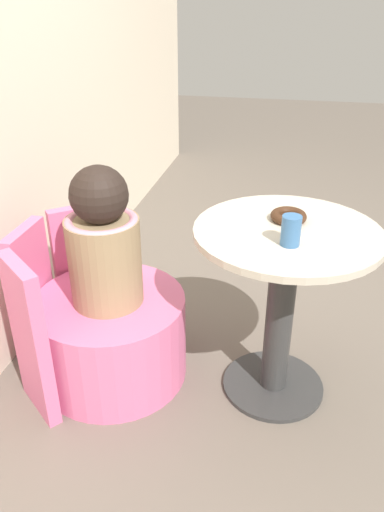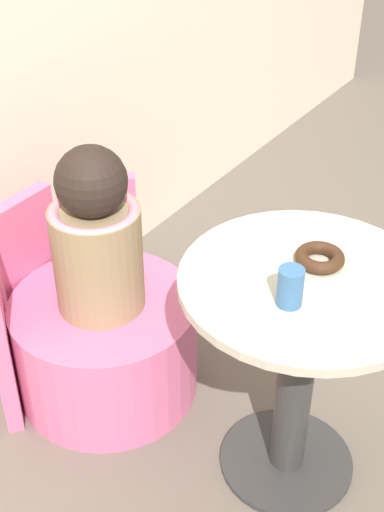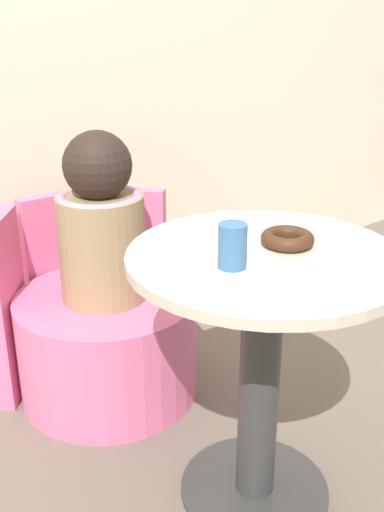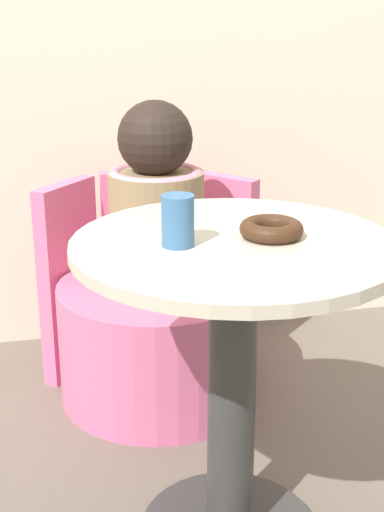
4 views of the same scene
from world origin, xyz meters
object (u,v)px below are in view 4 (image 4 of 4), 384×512
object	(u,v)px
round_table	(233,344)
tub_chair	(158,339)
donut	(271,229)
child_figure	(156,204)
cup	(178,221)

from	to	relation	value
round_table	tub_chair	world-z (taller)	round_table
round_table	donut	xyz separation A→B (m)	(0.07, 0.00, 0.24)
round_table	tub_chair	bearing A→B (deg)	93.92
donut	child_figure	bearing A→B (deg)	100.42
round_table	tub_chair	size ratio (longest dim) A/B	1.18
round_table	child_figure	world-z (taller)	child_figure
donut	cup	world-z (taller)	cup
round_table	donut	bearing A→B (deg)	2.60
donut	cup	size ratio (longest dim) A/B	1.28
tub_chair	donut	world-z (taller)	donut
child_figure	donut	bearing A→B (deg)	-79.58
child_figure	cup	xyz separation A→B (m)	(-0.07, -0.66, 0.15)
round_table	cup	xyz separation A→B (m)	(-0.11, -0.01, 0.27)
cup	tub_chair	bearing A→B (deg)	83.94
round_table	cup	bearing A→B (deg)	-175.59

